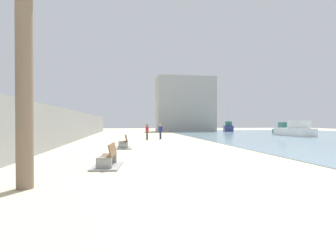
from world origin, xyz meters
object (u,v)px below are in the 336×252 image
object	(u,v)px
person_standing	(160,130)
boat_far_right	(284,130)
bench_near	(108,162)
boat_distant	(295,130)
bench_far	(123,145)
person_walking	(147,131)
boat_outer	(228,127)

from	to	relation	value
person_standing	boat_far_right	bearing A→B (deg)	25.22
boat_far_right	bench_near	bearing A→B (deg)	-132.08
person_standing	boat_distant	xyz separation A→B (m)	(18.60, 3.25, -0.15)
bench_far	boat_far_right	bearing A→B (deg)	38.88
bench_far	person_standing	world-z (taller)	person_standing
person_walking	boat_distant	size ratio (longest dim) A/B	0.27
person_walking	boat_outer	world-z (taller)	boat_outer
person_walking	boat_far_right	distance (m)	25.40
person_standing	bench_far	bearing A→B (deg)	-111.04
bench_near	bench_far	distance (m)	8.22
bench_far	person_standing	size ratio (longest dim) A/B	1.29
bench_near	boat_distant	world-z (taller)	boat_distant
bench_far	boat_far_right	size ratio (longest dim) A/B	0.34
person_standing	boat_far_right	world-z (taller)	boat_far_right
bench_far	boat_outer	xyz separation A→B (m)	(21.13, 33.92, 0.62)
person_standing	person_walking	bearing A→B (deg)	-143.59
person_standing	boat_far_right	distance (m)	23.47
bench_far	boat_far_right	world-z (taller)	boat_far_right
person_walking	person_standing	size ratio (longest dim) A/B	1.02
bench_near	person_walking	xyz separation A→B (m)	(2.94, 17.36, 0.76)
person_walking	boat_distant	xyz separation A→B (m)	(20.18, 4.41, -0.17)
boat_distant	boat_far_right	world-z (taller)	boat_distant
person_standing	boat_distant	size ratio (longest dim) A/B	0.26
person_standing	boat_outer	size ratio (longest dim) A/B	0.22
boat_outer	boat_distant	size ratio (longest dim) A/B	1.20
bench_near	boat_outer	distance (m)	47.37
person_standing	boat_outer	bearing A→B (deg)	53.98
bench_far	person_walking	distance (m)	9.50
bench_near	person_standing	xyz separation A→B (m)	(4.52, 18.52, 0.74)
bench_near	boat_outer	xyz separation A→B (m)	(21.68, 42.12, 0.62)
bench_near	person_standing	distance (m)	19.08
boat_distant	boat_far_right	xyz separation A→B (m)	(2.63, 6.75, -0.12)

